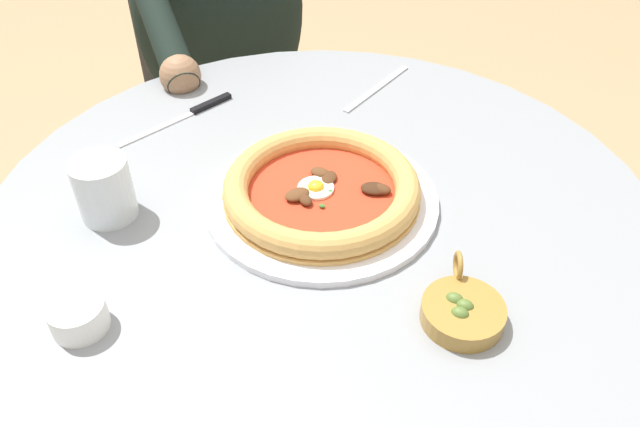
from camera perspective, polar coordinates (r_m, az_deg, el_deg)
dining_table at (r=0.93m, az=0.12°, el=-6.33°), size 0.89×0.89×0.74m
pizza_on_plate at (r=0.80m, az=0.35°, el=1.81°), size 0.31×0.31×0.04m
water_glass at (r=0.83m, az=-19.17°, el=1.85°), size 0.07×0.07×0.08m
steak_knife at (r=1.02m, az=-11.59°, el=9.16°), size 0.09×0.20×0.01m
ramekin_capers at (r=0.71m, az=-21.40°, el=-8.68°), size 0.06×0.06×0.03m
olive_pan at (r=0.69m, az=12.96°, el=-8.74°), size 0.09×0.11×0.05m
fork_utensil at (r=1.07m, az=5.28°, el=11.41°), size 0.05×0.18×0.00m
diner_person at (r=1.49m, az=-8.41°, el=10.47°), size 0.44×0.58×1.17m
cafe_chair_diner at (r=1.61m, az=-9.49°, el=13.14°), size 0.56×0.56×0.89m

